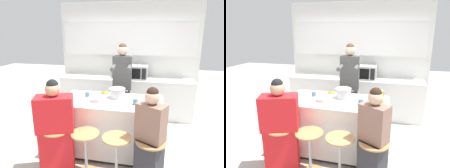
{
  "view_description": "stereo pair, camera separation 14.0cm",
  "coord_description": "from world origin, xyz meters",
  "views": [
    {
      "loc": [
        0.64,
        -2.99,
        2.03
      ],
      "look_at": [
        0.0,
        0.08,
        1.19
      ],
      "focal_mm": 32.0,
      "sensor_mm": 36.0,
      "label": 1
    },
    {
      "loc": [
        0.78,
        -2.95,
        2.03
      ],
      "look_at": [
        0.0,
        0.08,
        1.19
      ],
      "focal_mm": 32.0,
      "sensor_mm": 36.0,
      "label": 2
    }
  ],
  "objects": [
    {
      "name": "coffee_cup_far",
      "position": [
        -0.43,
        0.09,
        0.98
      ],
      "size": [
        0.1,
        0.07,
        0.08
      ],
      "color": "#4C7099",
      "rests_on": "kitchen_island"
    },
    {
      "name": "bar_stool_center_right",
      "position": [
        0.22,
        -0.68,
        0.38
      ],
      "size": [
        0.39,
        0.39,
        0.67
      ],
      "color": "tan",
      "rests_on": "ground_plane"
    },
    {
      "name": "bar_stool_center_left",
      "position": [
        -0.22,
        -0.65,
        0.38
      ],
      "size": [
        0.39,
        0.39,
        0.67
      ],
      "color": "tan",
      "rests_on": "ground_plane"
    },
    {
      "name": "kitchen_island",
      "position": [
        0.0,
        0.0,
        0.47
      ],
      "size": [
        1.66,
        0.83,
        0.94
      ],
      "color": "black",
      "rests_on": "ground_plane"
    },
    {
      "name": "bar_stool_leftmost",
      "position": [
        -0.66,
        -0.65,
        0.38
      ],
      "size": [
        0.39,
        0.39,
        0.67
      ],
      "color": "tan",
      "rests_on": "ground_plane"
    },
    {
      "name": "coffee_cup_near",
      "position": [
        0.41,
        -0.12,
        0.98
      ],
      "size": [
        0.11,
        0.08,
        0.09
      ],
      "color": "#4C7099",
      "rests_on": "kitchen_island"
    },
    {
      "name": "microwave",
      "position": [
        0.25,
        1.63,
        1.08
      ],
      "size": [
        0.53,
        0.4,
        0.31
      ],
      "color": "#B2B5B7",
      "rests_on": "back_counter"
    },
    {
      "name": "bar_stool_rightmost",
      "position": [
        0.66,
        -0.68,
        0.38
      ],
      "size": [
        0.39,
        0.39,
        0.67
      ],
      "color": "tan",
      "rests_on": "ground_plane"
    },
    {
      "name": "cooking_pot",
      "position": [
        0.08,
        0.14,
        1.02
      ],
      "size": [
        0.35,
        0.27,
        0.17
      ],
      "color": "#B7BABC",
      "rests_on": "kitchen_island"
    },
    {
      "name": "juice_carton",
      "position": [
        0.7,
        0.1,
        1.03
      ],
      "size": [
        0.07,
        0.07,
        0.2
      ],
      "color": "gold",
      "rests_on": "kitchen_island"
    },
    {
      "name": "banana_bunch",
      "position": [
        -0.17,
        0.3,
        0.96
      ],
      "size": [
        0.16,
        0.12,
        0.05
      ],
      "color": "yellow",
      "rests_on": "kitchen_island"
    },
    {
      "name": "back_counter",
      "position": [
        0.0,
        1.66,
        0.46
      ],
      "size": [
        3.18,
        0.63,
        0.92
      ],
      "color": "white",
      "rests_on": "ground_plane"
    },
    {
      "name": "potted_plant",
      "position": [
        -0.27,
        1.66,
        1.06
      ],
      "size": [
        0.18,
        0.18,
        0.25
      ],
      "color": "#A86042",
      "rests_on": "back_counter"
    },
    {
      "name": "person_cooking",
      "position": [
        0.07,
        0.74,
        0.91
      ],
      "size": [
        0.4,
        0.6,
        1.8
      ],
      "rotation": [
        0.0,
        0.0,
        0.07
      ],
      "color": "#383842",
      "rests_on": "ground_plane"
    },
    {
      "name": "person_wrapped_blanket",
      "position": [
        -0.66,
        -0.65,
        0.66
      ],
      "size": [
        0.58,
        0.44,
        1.41
      ],
      "rotation": [
        0.0,
        0.0,
        0.34
      ],
      "color": "red",
      "rests_on": "ground_plane"
    },
    {
      "name": "person_seated_near",
      "position": [
        0.65,
        -0.65,
        0.64
      ],
      "size": [
        0.41,
        0.38,
        1.38
      ],
      "rotation": [
        0.0,
        0.0,
        -0.49
      ],
      "color": "#333338",
      "rests_on": "ground_plane"
    },
    {
      "name": "wall_back",
      "position": [
        0.0,
        1.96,
        1.54
      ],
      "size": [
        3.42,
        0.22,
        2.7
      ],
      "color": "silver",
      "rests_on": "ground_plane"
    },
    {
      "name": "ground_plane",
      "position": [
        0.0,
        0.0,
        0.0
      ],
      "size": [
        16.0,
        16.0,
        0.0
      ],
      "primitive_type": "plane",
      "color": "#B2ADA3"
    },
    {
      "name": "fruit_bowl",
      "position": [
        -0.2,
        -0.09,
        0.97
      ],
      "size": [
        0.21,
        0.21,
        0.06
      ],
      "color": "#B7BABC",
      "rests_on": "kitchen_island"
    }
  ]
}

